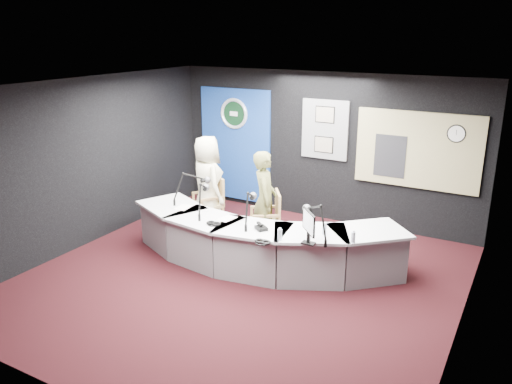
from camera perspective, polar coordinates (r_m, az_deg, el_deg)
The scene contains 33 objects.
ground at distance 7.69m, azimuth -1.63°, elevation -9.65°, with size 6.00×6.00×0.00m, color black.
ceiling at distance 6.87m, azimuth -1.84°, elevation 11.56°, with size 6.00×6.00×0.02m, color silver.
wall_back at distance 9.77m, azimuth 7.37°, elevation 4.93°, with size 6.00×0.02×2.80m, color black.
wall_front at distance 5.01m, azimuth -19.81°, elevation -8.63°, with size 6.00×0.02×2.80m, color black.
wall_left at distance 9.02m, azimuth -18.34°, elevation 3.11°, with size 0.02×6.00×2.80m, color black.
wall_right at distance 6.26m, azimuth 22.64°, elevation -3.67°, with size 0.02×6.00×2.80m, color black.
broadcast_desk at distance 7.99m, azimuth 0.06°, elevation -5.60°, with size 4.50×1.90×0.75m, color silver, non-canonical shape.
backdrop_panel at distance 10.61m, azimuth -2.31°, elevation 5.25°, with size 1.60×0.05×2.30m, color navy.
agency_seal at distance 10.45m, azimuth -2.47°, elevation 8.69°, with size 0.63×0.63×0.07m, color silver.
seal_center at distance 10.46m, azimuth -2.45°, elevation 8.69°, with size 0.48×0.48×0.01m, color black.
pinboard at distance 9.65m, azimuth 7.66°, elevation 6.89°, with size 0.90×0.04×1.10m, color slate.
framed_photo_upper at distance 9.58m, azimuth 7.66°, elevation 8.51°, with size 0.34×0.02×0.27m, color #7D6E5B.
framed_photo_lower at distance 9.68m, azimuth 7.52°, elevation 5.24°, with size 0.34×0.02×0.27m, color #7D6E5B.
booth_window_frame at distance 9.22m, azimuth 17.48°, elevation 4.45°, with size 2.12×0.06×1.32m, color #9C9161.
booth_glow at distance 9.21m, azimuth 17.47°, elevation 4.44°, with size 2.00×0.02×1.20m, color #FFE2A1.
equipment_rack at distance 9.32m, azimuth 14.66°, elevation 3.88°, with size 0.55×0.02×0.75m, color black.
wall_clock at distance 9.02m, azimuth 21.37°, elevation 6.06°, with size 0.28×0.28×0.01m, color white.
armchair_left at distance 9.48m, azimuth -5.36°, elevation -1.39°, with size 0.50×0.50×0.89m, color #A67F4B, non-canonical shape.
armchair_right at distance 8.58m, azimuth 0.96°, elevation -2.86°, with size 0.58×0.58×1.04m, color #A67F4B, non-canonical shape.
draped_jacket at distance 9.67m, azimuth -5.51°, elevation 0.08°, with size 0.50×0.10×0.70m, color slate.
person_man at distance 9.35m, azimuth -5.44°, elevation 1.02°, with size 0.84×0.55×1.73m, color beige.
person_woman at distance 8.48m, azimuth 0.97°, elevation -0.91°, with size 0.60×0.40×1.66m, color brown.
computer_monitor at distance 6.90m, azimuth 5.92°, elevation -3.31°, with size 0.45×0.03×0.31m, color black.
desk_phone at distance 7.45m, azimuth 0.58°, elevation -4.03°, with size 0.18×0.14×0.04m, color black.
headphones_near at distance 7.01m, azimuth 0.75°, elevation -5.55°, with size 0.23×0.23×0.04m, color black.
headphones_far at distance 7.67m, azimuth -4.74°, elevation -3.50°, with size 0.21×0.21×0.04m, color black.
paper_stack at distance 8.45m, azimuth -8.09°, elevation -1.70°, with size 0.20×0.29×0.00m, color white.
notepad at distance 7.90m, azimuth -3.22°, elevation -2.94°, with size 0.20×0.28×0.00m, color white.
boom_mic_a at distance 8.60m, azimuth -7.25°, elevation 0.76°, with size 0.41×0.67×0.60m, color black, non-canonical shape.
boom_mic_b at distance 8.04m, azimuth -5.96°, elevation -0.40°, with size 0.38×0.68×0.60m, color black, non-canonical shape.
boom_mic_c at distance 7.58m, azimuth -0.73°, elevation -1.44°, with size 0.33×0.70×0.60m, color black, non-canonical shape.
boom_mic_d at distance 7.10m, azimuth 6.69°, elevation -2.91°, with size 0.59×0.53×0.60m, color black, non-canonical shape.
water_bottles at distance 7.12m, azimuth 6.86°, elevation -4.67°, with size 0.97×0.56×0.18m, color silver, non-canonical shape.
Camera 1 is at (3.52, -5.86, 3.53)m, focal length 36.00 mm.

